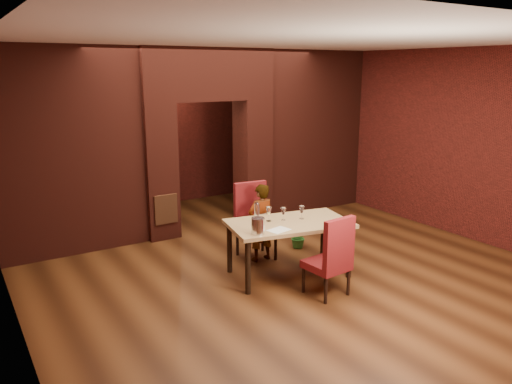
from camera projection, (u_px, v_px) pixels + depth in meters
floor at (269, 261)px, 7.60m from camera, size 8.00×8.00×0.00m
ceiling at (271, 42)px, 6.83m from camera, size 7.00×8.00×0.04m
wall_back at (164, 130)px, 10.50m from camera, size 7.00×0.04×3.20m
wall_left at (2, 187)px, 5.40m from camera, size 0.04×8.00×3.20m
wall_right at (430, 139)px, 9.03m from camera, size 0.04×8.00×3.20m
pillar_left at (158, 171)px, 8.47m from camera, size 0.55×0.55×2.30m
pillar_right at (253, 161)px, 9.46m from camera, size 0.55×0.55×2.30m
lintel at (206, 74)px, 8.58m from camera, size 2.45×0.55×0.90m
wing_wall_left at (69, 152)px, 7.63m from camera, size 2.28×0.35×3.20m
wing_wall_right at (312, 132)px, 10.08m from camera, size 2.28×0.35×3.20m
vent_panel at (166, 209)px, 8.38m from camera, size 0.40×0.03×0.50m
rear_door at (148, 157)px, 10.37m from camera, size 0.90×0.08×2.10m
rear_door_frame at (149, 158)px, 10.34m from camera, size 1.02×0.04×2.22m
dining_table at (289, 248)px, 7.00m from camera, size 1.82×1.25×0.78m
chair_far at (256, 222)px, 7.60m from camera, size 0.58×0.58×1.16m
chair_near at (327, 255)px, 6.36m from camera, size 0.53×0.53×1.07m
person_seated at (261, 223)px, 7.50m from camera, size 0.44×0.29×1.19m
wine_glass_a at (269, 214)px, 6.92m from camera, size 0.08×0.08×0.20m
wine_glass_b at (283, 214)px, 6.96m from camera, size 0.07×0.07×0.18m
wine_glass_c at (302, 212)px, 7.03m from camera, size 0.08×0.08×0.19m
tasting_sheet at (279, 230)px, 6.56m from camera, size 0.32×0.26×0.00m
wine_bucket at (258, 226)px, 6.38m from camera, size 0.17×0.17×0.21m
water_bottle at (257, 213)px, 6.81m from camera, size 0.07×0.07×0.30m
potted_plant at (298, 237)px, 8.13m from camera, size 0.42×0.39×0.37m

